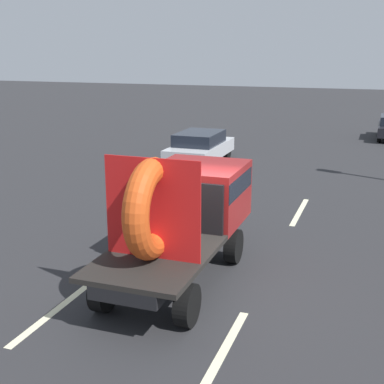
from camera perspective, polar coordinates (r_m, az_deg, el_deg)
name	(u,v)px	position (r m, az deg, el deg)	size (l,w,h in m)	color
ground_plane	(195,279)	(11.75, 0.36, -9.31)	(120.00, 120.00, 0.00)	#28282B
flatbed_truck	(187,207)	(11.64, -0.57, -1.66)	(2.02, 5.08, 2.96)	black
distant_sedan	(200,147)	(22.99, 0.85, 4.86)	(1.86, 4.34, 1.42)	black
lane_dash_left_near	(56,310)	(10.77, -14.41, -12.19)	(2.87, 0.16, 0.01)	beige
lane_dash_left_far	(199,198)	(17.89, 0.75, -0.62)	(2.09, 0.16, 0.01)	beige
lane_dash_right_near	(225,349)	(9.29, 3.53, -16.44)	(2.66, 0.16, 0.01)	beige
lane_dash_right_far	(300,212)	(16.71, 11.48, -2.08)	(2.93, 0.16, 0.01)	beige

